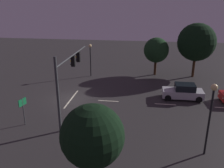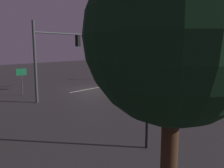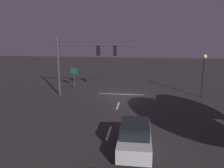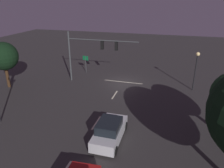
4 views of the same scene
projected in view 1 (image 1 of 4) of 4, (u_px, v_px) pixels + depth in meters
The scene contains 12 objects.
ground_plane at pixel (72, 99), 26.00m from camera, with size 80.00×80.00×0.00m, color #2D2B2B.
traffic_signal_assembly at pixel (69, 71), 20.87m from camera, with size 8.80×0.47×6.31m.
lane_dash_far at pixel (108, 101), 25.46m from camera, with size 2.20×0.16×0.01m, color beige.
lane_dash_mid at pixel (165, 104), 24.65m from camera, with size 2.20×0.16×0.01m, color beige.
stop_bar at pixel (71, 99), 26.02m from camera, with size 5.00×0.16×0.01m, color beige.
car_approaching at pixel (183, 92), 25.80m from camera, with size 1.91×4.37×1.70m.
street_lamp_left_kerb at pixel (90, 54), 32.78m from camera, with size 0.44×0.44×4.54m.
street_lamp_right_kerb at pixel (211, 107), 15.51m from camera, with size 0.44×0.44×5.22m.
route_sign at pixel (23, 106), 20.06m from camera, with size 0.89×0.25×2.47m.
tree_left_near at pixel (156, 50), 33.27m from camera, with size 3.50×3.50×5.35m.
tree_right_near at pixel (92, 136), 11.90m from camera, with size 3.29×3.29×5.46m.
tree_left_far at pixel (196, 42), 31.94m from camera, with size 5.11×5.11×7.42m.
Camera 1 is at (23.08, 7.74, 10.25)m, focal length 38.06 mm.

